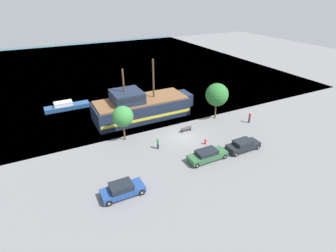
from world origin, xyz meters
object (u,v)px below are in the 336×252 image
parked_car_curb_mid (122,189)px  fire_hydrant (205,141)px  bench_promenade_east (186,129)px  parked_car_curb_rear (207,155)px  moored_boat_dockside (66,106)px  parked_car_curb_front (243,145)px  pirate_ship (141,107)px  pedestrian_walking_far (158,144)px  pedestrian_walking_near (250,117)px

parked_car_curb_mid → fire_hydrant: 13.89m
bench_promenade_east → parked_car_curb_rear: bearing=-100.8°
moored_boat_dockside → parked_car_curb_front: size_ratio=1.65×
parked_car_curb_front → moored_boat_dockside: bearing=127.2°
moored_boat_dockside → bench_promenade_east: moored_boat_dockside is taller
pirate_ship → fire_hydrant: 12.87m
parked_car_curb_front → parked_car_curb_mid: 16.71m
parked_car_curb_rear → pedestrian_walking_far: bearing=130.3°
pirate_ship → fire_hydrant: bearing=-69.2°
parked_car_curb_rear → parked_car_curb_mid: bearing=-173.6°
pirate_ship → fire_hydrant: size_ratio=21.52×
pedestrian_walking_near → bench_promenade_east: bearing=169.0°
pirate_ship → moored_boat_dockside: pirate_ship is taller
parked_car_curb_mid → bench_promenade_east: 15.38m
parked_car_curb_front → parked_car_curb_rear: 5.45m
parked_car_curb_rear → moored_boat_dockside: bearing=118.4°
pirate_ship → pedestrian_walking_near: size_ratio=9.19×
parked_car_curb_front → fire_hydrant: bearing=135.8°
moored_boat_dockside → pedestrian_walking_far: pedestrian_walking_far is taller
pedestrian_walking_near → parked_car_curb_rear: bearing=-155.1°
parked_car_curb_front → fire_hydrant: (-3.53, 3.44, -0.31)m
fire_hydrant → parked_car_curb_mid: bearing=-161.2°
pirate_ship → bench_promenade_east: pirate_ship is taller
parked_car_curb_front → parked_car_curb_mid: bearing=-176.5°
pirate_ship → parked_car_curb_front: size_ratio=3.62×
parked_car_curb_rear → fire_hydrant: 3.74m
pirate_ship → bench_promenade_east: size_ratio=10.16×
pirate_ship → bench_promenade_east: 8.81m
parked_car_curb_rear → pedestrian_walking_near: 12.96m
pirate_ship → pedestrian_walking_far: pirate_ship is taller
parked_car_curb_rear → bench_promenade_east: (1.43, 7.46, -0.27)m
moored_boat_dockside → bench_promenade_east: (14.51, -16.68, -0.11)m
moored_boat_dockside → pedestrian_walking_far: 21.00m
parked_car_curb_front → pedestrian_walking_far: bearing=151.5°
parked_car_curb_rear → pedestrian_walking_far: 6.63m
parked_car_curb_rear → pedestrian_walking_far: pedestrian_walking_far is taller
parked_car_curb_front → bench_promenade_east: bearing=117.6°
parked_car_curb_rear → pedestrian_walking_far: size_ratio=3.24×
pedestrian_walking_far → pirate_ship: bearing=80.7°
fire_hydrant → pedestrian_walking_near: 10.11m
fire_hydrant → pedestrian_walking_far: (-6.20, 1.86, 0.36)m
pirate_ship → parked_car_curb_mid: 18.57m
pirate_ship → parked_car_curb_mid: (-8.61, -16.42, -1.12)m
pedestrian_walking_far → bench_promenade_east: bearing=22.8°
pirate_ship → moored_boat_dockside: bearing=139.3°
parked_car_curb_mid → bench_promenade_east: bearing=34.6°
moored_boat_dockside → pedestrian_walking_near: bearing=-37.0°
parked_car_curb_front → parked_car_curb_rear: size_ratio=0.91×
parked_car_curb_front → pedestrian_walking_near: size_ratio=2.54×
parked_car_curb_front → bench_promenade_east: parked_car_curb_front is taller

